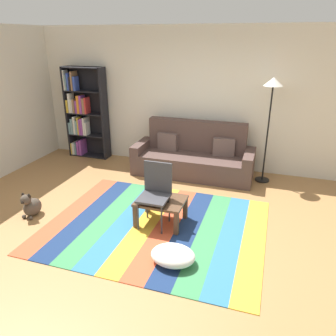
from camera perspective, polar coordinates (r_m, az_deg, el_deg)
The scene contains 11 objects.
ground_plane at distance 4.69m, azimuth -2.41°, elevation -10.03°, with size 14.00×14.00×0.00m, color #9E7042.
back_wall at distance 6.52m, azimuth 5.38°, elevation 11.87°, with size 6.80×0.10×2.70m, color silver.
rug at distance 4.68m, azimuth -2.12°, elevation -10.01°, with size 2.99×2.39×0.01m.
couch at distance 6.28m, azimuth 4.49°, elevation 1.90°, with size 2.26×0.80×1.00m.
bookshelf at distance 7.34m, azimuth -14.68°, elevation 9.06°, with size 0.90×0.28×1.92m.
coffee_table at distance 4.60m, azimuth -1.24°, elevation -6.27°, with size 0.67×0.53×0.36m.
pouf at distance 3.94m, azimuth 0.88°, elevation -15.03°, with size 0.53×0.42×0.20m, color white.
dog at distance 5.26m, azimuth -22.78°, elevation -6.12°, with size 0.22×0.35×0.40m.
standing_lamp at distance 5.88m, azimuth 17.69°, elevation 11.88°, with size 0.32×0.32×1.86m.
tv_remote at distance 4.55m, azimuth -0.19°, elevation -5.55°, with size 0.04×0.15×0.02m, color black.
folding_chair at distance 4.50m, azimuth -2.14°, elevation -3.70°, with size 0.40×0.40×0.90m.
Camera 1 is at (1.42, -3.72, 2.48)m, focal length 34.90 mm.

